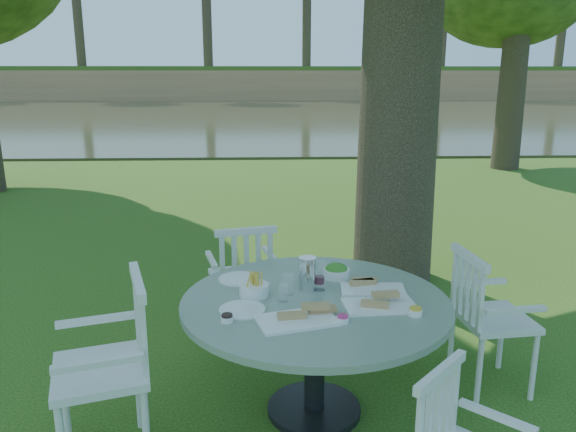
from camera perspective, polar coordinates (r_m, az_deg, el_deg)
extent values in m
plane|color=#1E410D|center=(4.69, 0.11, -10.73)|extent=(140.00, 140.00, 0.00)
cylinder|color=black|center=(3.58, 2.66, -18.95)|extent=(0.56, 0.56, 0.04)
cylinder|color=black|center=(3.41, 2.73, -14.10)|extent=(0.12, 0.12, 0.65)
cylinder|color=gray|center=(3.26, 2.80, -8.77)|extent=(1.54, 1.54, 0.04)
cylinder|color=silver|center=(3.89, 23.70, -13.86)|extent=(0.04, 0.04, 0.45)
cylinder|color=silver|center=(4.20, 20.82, -11.48)|extent=(0.04, 0.04, 0.45)
cylinder|color=silver|center=(3.73, 18.84, -14.70)|extent=(0.04, 0.04, 0.45)
cylinder|color=silver|center=(4.04, 16.25, -12.11)|extent=(0.04, 0.04, 0.45)
cube|color=silver|center=(3.86, 20.20, -9.75)|extent=(0.46, 0.50, 0.04)
cube|color=silver|center=(3.69, 17.73, -7.12)|extent=(0.09, 0.46, 0.46)
cylinder|color=silver|center=(4.65, -2.73, -7.98)|extent=(0.04, 0.04, 0.44)
cylinder|color=silver|center=(4.58, -7.59, -8.45)|extent=(0.04, 0.04, 0.44)
cylinder|color=silver|center=(4.33, -1.59, -9.70)|extent=(0.04, 0.04, 0.44)
cylinder|color=silver|center=(4.26, -6.83, -10.25)|extent=(0.04, 0.04, 0.44)
cube|color=silver|center=(4.36, -4.75, -6.14)|extent=(0.54, 0.51, 0.04)
cube|color=silver|center=(4.11, -4.24, -4.36)|extent=(0.45, 0.15, 0.45)
cylinder|color=silver|center=(3.45, -21.71, -17.11)|extent=(0.04, 0.04, 0.49)
cylinder|color=silver|center=(3.44, -14.95, -16.58)|extent=(0.04, 0.04, 0.49)
cube|color=silver|center=(3.12, -18.60, -14.69)|extent=(0.58, 0.61, 0.04)
cube|color=silver|center=(3.02, -14.77, -10.53)|extent=(0.19, 0.49, 0.50)
cube|color=silver|center=(2.58, 14.98, -18.69)|extent=(0.31, 0.32, 0.41)
cube|color=white|center=(2.97, 0.89, -10.54)|extent=(0.46, 0.35, 0.02)
cube|color=white|center=(3.18, 9.31, -8.97)|extent=(0.41, 0.25, 0.02)
cube|color=white|center=(3.40, 8.62, -7.42)|extent=(0.39, 0.24, 0.02)
cylinder|color=white|center=(3.11, -4.67, -9.46)|extent=(0.25, 0.25, 0.01)
cylinder|color=white|center=(3.55, -5.03, -6.36)|extent=(0.25, 0.25, 0.01)
cylinder|color=white|center=(3.29, -3.48, -7.49)|extent=(0.18, 0.18, 0.07)
cylinder|color=white|center=(3.58, 4.93, -5.80)|extent=(0.17, 0.17, 0.06)
cylinder|color=silver|center=(3.34, 1.98, -5.91)|extent=(0.10, 0.10, 0.21)
cylinder|color=white|center=(3.35, 3.26, -6.08)|extent=(0.07, 0.07, 0.18)
cylinder|color=white|center=(3.29, -0.02, -6.97)|extent=(0.07, 0.07, 0.12)
cylinder|color=white|center=(3.20, -0.49, -7.83)|extent=(0.06, 0.06, 0.10)
cylinder|color=white|center=(2.97, 5.57, -10.45)|extent=(0.07, 0.07, 0.03)
cylinder|color=white|center=(3.12, 12.82, -9.51)|extent=(0.08, 0.08, 0.03)
cylinder|color=white|center=(3.28, 10.22, -8.17)|extent=(0.07, 0.07, 0.03)
cylinder|color=white|center=(2.98, -6.21, -10.36)|extent=(0.07, 0.07, 0.03)
cube|color=#31331E|center=(27.32, -2.09, 10.10)|extent=(100.00, 28.00, 0.12)
cube|color=#9D7149|center=(42.75, -2.26, 13.07)|extent=(100.00, 3.00, 2.20)
cube|color=#1E410D|center=(50.25, -2.32, 14.67)|extent=(100.00, 18.00, 0.30)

